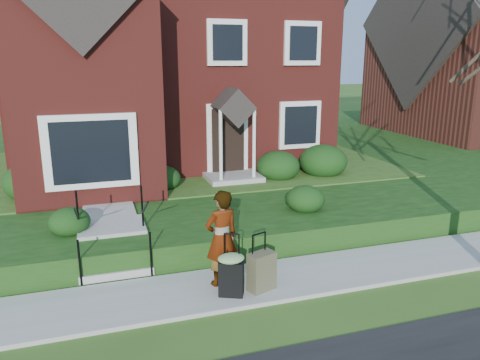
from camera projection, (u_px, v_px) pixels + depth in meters
name	position (u px, v px, depth m)	size (l,w,h in m)	color
ground	(256.00, 285.00, 8.88)	(120.00, 120.00, 0.00)	#2D5119
sidewalk	(256.00, 283.00, 8.87)	(60.00, 1.60, 0.08)	#9E9B93
terrace	(258.00, 151.00, 20.03)	(44.00, 20.00, 0.60)	#143A0F
walkway	(106.00, 194.00, 12.58)	(1.20, 6.00, 0.06)	#9E9B93
main_house	(159.00, 26.00, 16.33)	(10.40, 10.20, 9.40)	maroon
front_steps	(113.00, 242.00, 9.72)	(1.40, 2.02, 1.50)	#9E9B93
foundation_shrubs	(205.00, 171.00, 13.22)	(9.95, 4.37, 1.09)	black
woman	(222.00, 238.00, 8.55)	(0.66, 0.43, 1.82)	#999999
suitcase_black	(231.00, 272.00, 8.23)	(0.60, 0.55, 1.15)	black
suitcase_olive	(262.00, 271.00, 8.46)	(0.56, 0.43, 1.08)	brown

